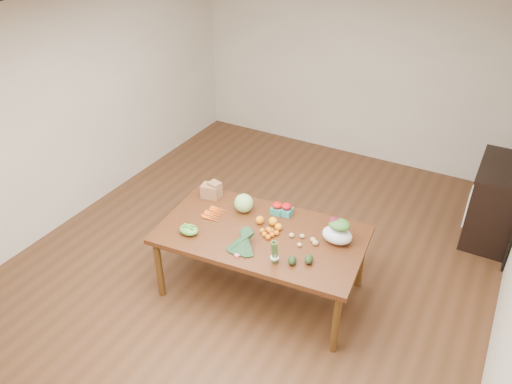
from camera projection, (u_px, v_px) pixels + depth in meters
The scene contains 26 objects.
floor at pixel (259, 258), 5.75m from camera, with size 6.00×6.00×0.00m, color #56331D.
ceiling at pixel (260, 16), 4.30m from camera, with size 5.00×6.00×0.02m, color white.
room_walls at pixel (259, 155), 5.02m from camera, with size 5.02×6.02×2.70m.
dining_table at pixel (261, 262), 5.12m from camera, with size 2.01×1.12×0.75m, color #532C13.
cabinet at pixel (495, 201), 5.89m from camera, with size 0.52×1.02×0.94m, color black.
dish_towel at pixel (468, 205), 5.69m from camera, with size 0.02×0.28×0.45m, color white.
paper_bag at pixel (211, 190), 5.42m from camera, with size 0.26×0.21×0.18m, color brown, non-canonical shape.
cabbage at pixel (244, 203), 5.18m from camera, with size 0.20×0.20×0.20m, color #92C06E.
strawberry_basket_a at pixel (277, 209), 5.17m from camera, with size 0.11×0.11×0.10m, color red, non-canonical shape.
strawberry_basket_b at pixel (286, 210), 5.15m from camera, with size 0.12×0.12×0.11m, color #B50C15, non-canonical shape.
orange_a at pixel (260, 220), 5.02m from camera, with size 0.09×0.09×0.09m, color #F2A00E.
orange_b at pixel (273, 221), 5.00m from camera, with size 0.09×0.09×0.09m, color orange.
orange_c at pixel (278, 227), 4.93m from camera, with size 0.07×0.07×0.07m, color #FFA50F.
mandarin_cluster at pixel (270, 232), 4.86m from camera, with size 0.18×0.18×0.08m, color orange, non-canonical shape.
carrots at pixel (214, 214), 5.17m from camera, with size 0.22×0.24×0.03m, color orange, non-canonical shape.
snap_pea_bag at pixel (189, 230), 4.88m from camera, with size 0.20×0.15×0.09m, color #619F35.
kale_bunch at pixel (241, 243), 4.64m from camera, with size 0.32×0.40×0.16m, color #16321F, non-canonical shape.
asparagus_bundle at pixel (275, 252), 4.47m from camera, with size 0.08×0.08×0.25m, color #527937, non-canonical shape.
potato_a at pixel (292, 235), 4.84m from camera, with size 0.05×0.05×0.04m, color tan.
potato_b at pixel (300, 245), 4.72m from camera, with size 0.05×0.04×0.04m, color tan.
potato_c at pixel (313, 240), 4.78m from camera, with size 0.06×0.05×0.05m, color #D5BC7B.
potato_d at pixel (302, 236), 4.83m from camera, with size 0.05×0.05×0.04m, color tan.
potato_e at pixel (315, 243), 4.74m from camera, with size 0.06×0.05×0.05m, color tan.
avocado_a at pixel (292, 260), 4.50m from camera, with size 0.08×0.11×0.08m, color black.
avocado_b at pixel (309, 259), 4.51m from camera, with size 0.08×0.12×0.08m, color black.
salad_bag at pixel (337, 232), 4.73m from camera, with size 0.29×0.22×0.23m, color silver, non-canonical shape.
Camera 1 is at (2.12, -3.91, 3.72)m, focal length 35.00 mm.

